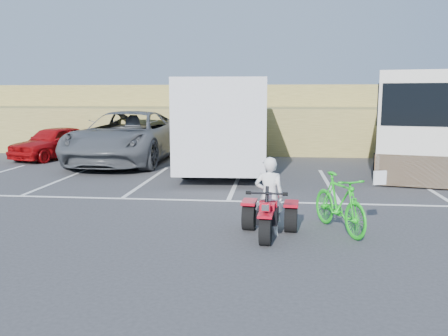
# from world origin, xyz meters

# --- Properties ---
(ground) EXTENTS (100.00, 100.00, 0.00)m
(ground) POSITION_xyz_m (0.00, 0.00, 0.00)
(ground) COLOR #37373A
(ground) RESTS_ON ground
(parking_stripes) EXTENTS (28.00, 5.16, 0.01)m
(parking_stripes) POSITION_xyz_m (0.87, 4.07, 0.00)
(parking_stripes) COLOR white
(parking_stripes) RESTS_ON ground
(grass_embankment) EXTENTS (40.00, 8.50, 3.10)m
(grass_embankment) POSITION_xyz_m (0.00, 15.48, 1.42)
(grass_embankment) COLOR olive
(grass_embankment) RESTS_ON ground
(red_trike_atv) EXTENTS (1.17, 1.50, 0.93)m
(red_trike_atv) POSITION_xyz_m (1.02, -0.47, 0.00)
(red_trike_atv) COLOR #B60A1B
(red_trike_atv) RESTS_ON ground
(rider) EXTENTS (0.56, 0.39, 1.47)m
(rider) POSITION_xyz_m (1.03, -0.32, 0.74)
(rider) COLOR white
(rider) RESTS_ON ground
(green_dirt_bike) EXTENTS (1.20, 1.92, 1.12)m
(green_dirt_bike) POSITION_xyz_m (2.36, 0.03, 0.56)
(green_dirt_bike) COLOR #14BF19
(green_dirt_bike) RESTS_ON ground
(grey_pickup) EXTENTS (3.45, 7.15, 1.96)m
(grey_pickup) POSITION_xyz_m (-4.52, 8.80, 0.98)
(grey_pickup) COLOR #4D5055
(grey_pickup) RESTS_ON ground
(red_car) EXTENTS (2.76, 4.21, 1.33)m
(red_car) POSITION_xyz_m (-7.85, 9.50, 0.67)
(red_car) COLOR #95080A
(red_car) RESTS_ON ground
(cargo_trailer) EXTENTS (2.93, 6.70, 3.07)m
(cargo_trailer) POSITION_xyz_m (-0.57, 7.10, 1.66)
(cargo_trailer) COLOR silver
(cargo_trailer) RESTS_ON ground
(rv_motorhome) EXTENTS (4.27, 9.23, 3.22)m
(rv_motorhome) POSITION_xyz_m (6.08, 8.82, 1.40)
(rv_motorhome) COLOR silver
(rv_motorhome) RESTS_ON ground
(quad_atv_blue) EXTENTS (1.01, 1.33, 0.86)m
(quad_atv_blue) POSITION_xyz_m (-1.65, 7.75, 0.00)
(quad_atv_blue) COLOR navy
(quad_atv_blue) RESTS_ON ground
(quad_atv_green) EXTENTS (1.32, 1.61, 0.94)m
(quad_atv_green) POSITION_xyz_m (-0.08, 6.25, 0.00)
(quad_atv_green) COLOR #145613
(quad_atv_green) RESTS_ON ground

